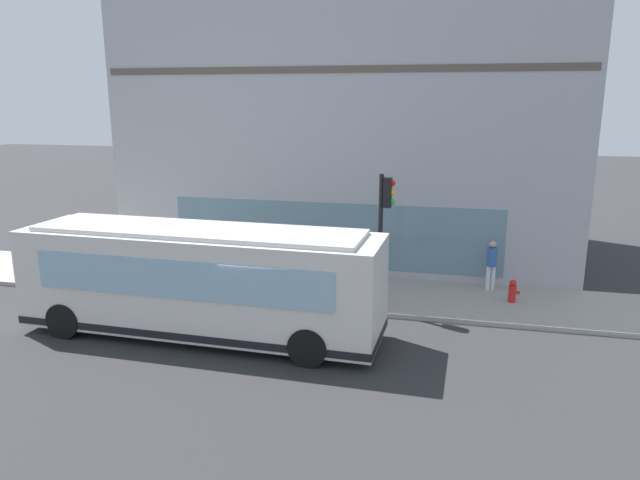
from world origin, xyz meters
The scene contains 9 objects.
ground centered at (0.00, 0.00, 0.00)m, with size 120.00×120.00×0.00m, color #2D2D30.
sidewalk_curb centered at (4.45, 0.00, 0.07)m, with size 3.71×40.00×0.15m, color #9E9991.
building_corner centered at (11.06, 0.00, 6.75)m, with size 9.56×17.38×13.52m.
city_bus_nearside centered at (0.13, 2.37, 1.55)m, with size 2.81×10.10×3.07m.
traffic_light_near_corner centered at (3.26, -2.29, 3.03)m, with size 0.32×0.49×4.14m.
fire_hydrant centered at (4.57, -6.26, 0.51)m, with size 0.35×0.35×0.74m.
pedestrian_walking_along_curb centered at (4.90, 1.06, 1.08)m, with size 0.32×0.32×1.63m.
pedestrian_by_light_pole centered at (5.73, -5.63, 1.12)m, with size 0.32×0.32×1.68m.
newspaper_vending_box centered at (4.12, 3.34, 0.60)m, with size 0.44×0.43×0.90m.
Camera 1 is at (-14.14, -4.43, 6.46)m, focal length 33.03 mm.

